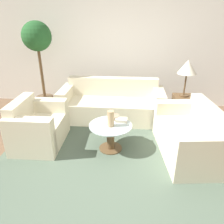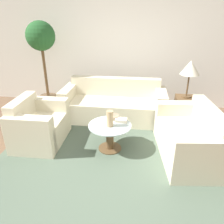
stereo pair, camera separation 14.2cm
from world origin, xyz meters
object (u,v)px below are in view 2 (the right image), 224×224
(table_lamp, at_px, (190,68))
(bowl, at_px, (114,117))
(sofa_main, at_px, (114,105))
(loveseat, at_px, (191,139))
(potted_plant, at_px, (42,49))
(book_stack, at_px, (121,120))
(vase, at_px, (110,119))
(armchair, at_px, (38,126))
(coffee_table, at_px, (110,134))

(table_lamp, height_order, bowl, table_lamp)
(sofa_main, distance_m, loveseat, 1.79)
(potted_plant, bearing_deg, book_stack, -35.96)
(potted_plant, xyz_separation_m, vase, (1.64, -1.48, -0.78))
(table_lamp, bearing_deg, sofa_main, 179.57)
(armchair, distance_m, loveseat, 2.51)
(bowl, bearing_deg, coffee_table, -97.72)
(loveseat, relative_size, vase, 5.77)
(table_lamp, distance_m, potted_plant, 2.99)
(loveseat, xyz_separation_m, book_stack, (-1.09, 0.14, 0.18))
(vase, bearing_deg, table_lamp, 42.20)
(potted_plant, bearing_deg, bowl, -35.87)
(coffee_table, xyz_separation_m, vase, (0.01, -0.04, 0.28))
(table_lamp, relative_size, bowl, 3.80)
(sofa_main, height_order, book_stack, sofa_main)
(loveseat, xyz_separation_m, vase, (-1.25, -0.04, 0.28))
(table_lamp, bearing_deg, vase, -137.80)
(coffee_table, bearing_deg, loveseat, -0.01)
(armchair, relative_size, vase, 3.92)
(potted_plant, bearing_deg, table_lamp, -5.26)
(sofa_main, bearing_deg, book_stack, -76.52)
(table_lamp, height_order, book_stack, table_lamp)
(vase, xyz_separation_m, book_stack, (0.16, 0.18, -0.10))
(sofa_main, relative_size, table_lamp, 2.93)
(armchair, distance_m, vase, 1.29)
(coffee_table, height_order, table_lamp, table_lamp)
(bowl, bearing_deg, loveseat, -11.01)
(armchair, height_order, vase, armchair)
(potted_plant, relative_size, vase, 7.51)
(sofa_main, bearing_deg, bowl, -82.81)
(sofa_main, height_order, vase, sofa_main)
(armchair, height_order, potted_plant, potted_plant)
(table_lamp, relative_size, vase, 2.79)
(book_stack, bearing_deg, coffee_table, -138.56)
(coffee_table, bearing_deg, table_lamp, 41.17)
(bowl, xyz_separation_m, book_stack, (0.13, -0.10, -0.00))
(armchair, xyz_separation_m, book_stack, (1.41, 0.07, 0.18))
(sofa_main, bearing_deg, armchair, -136.37)
(loveseat, distance_m, potted_plant, 3.40)
(table_lamp, distance_m, bowl, 1.72)
(bowl, bearing_deg, table_lamp, 35.51)
(vase, xyz_separation_m, bowl, (0.03, 0.28, -0.10))
(sofa_main, relative_size, armchair, 2.09)
(sofa_main, height_order, armchair, sofa_main)
(sofa_main, distance_m, book_stack, 1.08)
(sofa_main, xyz_separation_m, loveseat, (1.34, -1.18, 0.00))
(coffee_table, bearing_deg, vase, -80.16)
(coffee_table, relative_size, table_lamp, 0.96)
(vase, bearing_deg, loveseat, 1.69)
(table_lamp, height_order, potted_plant, potted_plant)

